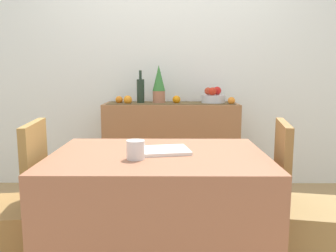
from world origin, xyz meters
TOP-DOWN VIEW (x-y plane):
  - ground_plane at (0.00, 0.00)m, footprint 6.40×6.40m
  - room_wall_rear at (0.00, 1.18)m, footprint 6.40×0.06m
  - sideboard_console at (0.03, 0.92)m, footprint 1.27×0.42m
  - table_runner at (0.03, 0.92)m, footprint 1.19×0.32m
  - fruit_bowl at (0.43, 0.92)m, footprint 0.23×0.23m
  - apple_upper at (0.42, 0.87)m, footprint 0.08×0.08m
  - apple_rear at (0.47, 0.94)m, footprint 0.08×0.08m
  - apple_center at (0.39, 0.97)m, footprint 0.07×0.07m
  - wine_bottle at (-0.26, 0.92)m, footprint 0.07×0.07m
  - potted_plant at (-0.09, 0.92)m, footprint 0.12×0.12m
  - orange_loose_mid at (-0.46, 0.90)m, footprint 0.07×0.07m
  - orange_loose_far at (-0.38, 0.84)m, footprint 0.08×0.08m
  - orange_loose_near_bowl at (0.59, 0.81)m, footprint 0.07×0.07m
  - orange_loose_end at (0.08, 0.89)m, footprint 0.08×0.08m
  - dining_table at (-0.04, -0.59)m, footprint 1.12×0.81m
  - open_book at (-0.02, -0.57)m, footprint 0.31×0.26m
  - coffee_cup at (-0.15, -0.71)m, footprint 0.09×0.09m
  - chair_near_window at (-0.87, -0.59)m, footprint 0.44×0.44m
  - chair_by_corner at (0.78, -0.59)m, footprint 0.47×0.47m

SIDE VIEW (x-z plane):
  - ground_plane at x=0.00m, z-range -0.02..0.00m
  - chair_near_window at x=-0.87m, z-range -0.18..0.72m
  - chair_by_corner at x=0.78m, z-range -0.18..0.72m
  - dining_table at x=-0.04m, z-range 0.00..0.74m
  - sideboard_console at x=0.03m, z-range 0.00..0.87m
  - open_book at x=-0.02m, z-range 0.74..0.76m
  - coffee_cup at x=-0.15m, z-range 0.74..0.83m
  - table_runner at x=0.03m, z-range 0.87..0.88m
  - orange_loose_near_bowl at x=0.59m, z-range 0.87..0.94m
  - orange_loose_mid at x=-0.46m, z-range 0.87..0.94m
  - orange_loose_end at x=0.08m, z-range 0.87..0.95m
  - orange_loose_far at x=-0.38m, z-range 0.87..0.95m
  - fruit_bowl at x=0.43m, z-range 0.88..0.95m
  - apple_center at x=0.39m, z-range 0.95..1.02m
  - apple_upper at x=0.42m, z-range 0.95..1.03m
  - apple_rear at x=0.47m, z-range 0.95..1.03m
  - wine_bottle at x=-0.26m, z-range 0.84..1.15m
  - potted_plant at x=-0.09m, z-range 0.87..1.23m
  - room_wall_rear at x=0.00m, z-range 0.00..2.70m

